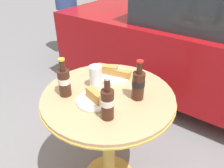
{
  "coord_description": "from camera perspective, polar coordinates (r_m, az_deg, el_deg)",
  "views": [
    {
      "loc": [
        0.63,
        -0.83,
        1.5
      ],
      "look_at": [
        0.0,
        0.04,
        0.83
      ],
      "focal_mm": 35.0,
      "sensor_mm": 36.0,
      "label": 1
    }
  ],
  "objects": [
    {
      "name": "bistro_table",
      "position": [
        1.38,
        -0.96,
        -8.57
      ],
      "size": [
        0.79,
        0.79,
        0.78
      ],
      "color": "gold",
      "rests_on": "ground_plane"
    },
    {
      "name": "cola_bottle_left",
      "position": [
        1.2,
        6.9,
        -0.03
      ],
      "size": [
        0.07,
        0.07,
        0.23
      ],
      "color": "#3D1E14",
      "rests_on": "bistro_table"
    },
    {
      "name": "cola_bottle_right",
      "position": [
        1.05,
        -1.2,
        -4.89
      ],
      "size": [
        0.07,
        0.07,
        0.23
      ],
      "color": "#3D1E14",
      "rests_on": "bistro_table"
    },
    {
      "name": "cola_bottle_center",
      "position": [
        1.25,
        -12.38,
        0.71
      ],
      "size": [
        0.07,
        0.07,
        0.23
      ],
      "color": "#3D1E14",
      "rests_on": "bistro_table"
    },
    {
      "name": "drinking_glass",
      "position": [
        1.31,
        -4.26,
        1.7
      ],
      "size": [
        0.08,
        0.08,
        0.14
      ],
      "color": "#C68923",
      "rests_on": "bistro_table"
    },
    {
      "name": "lunch_plate_near",
      "position": [
        1.44,
        0.27,
        2.83
      ],
      "size": [
        0.24,
        0.22,
        0.07
      ],
      "color": "silver",
      "rests_on": "bistro_table"
    },
    {
      "name": "lunch_plate_far",
      "position": [
        1.21,
        -4.46,
        -3.85
      ],
      "size": [
        0.21,
        0.21,
        0.07
      ],
      "color": "silver",
      "rests_on": "bistro_table"
    }
  ]
}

